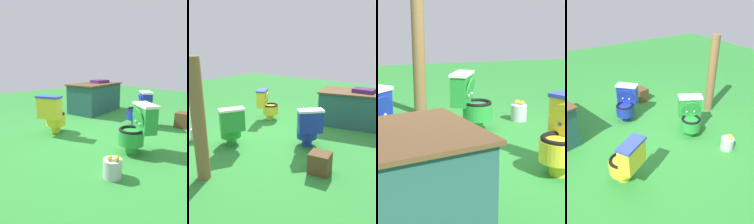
{
  "view_description": "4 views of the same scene",
  "coord_description": "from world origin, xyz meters",
  "views": [
    {
      "loc": [
        -2.59,
        -2.36,
        1.26
      ],
      "look_at": [
        -0.28,
        0.2,
        0.44
      ],
      "focal_mm": 32.05,
      "sensor_mm": 36.0,
      "label": 1
    },
    {
      "loc": [
        2.78,
        -3.42,
        1.83
      ],
      "look_at": [
        0.25,
        0.05,
        0.54
      ],
      "focal_mm": 37.89,
      "sensor_mm": 36.0,
      "label": 2
    },
    {
      "loc": [
        1.04,
        3.87,
        1.49
      ],
      "look_at": [
        -0.17,
        -0.28,
        0.36
      ],
      "focal_mm": 63.39,
      "sensor_mm": 36.0,
      "label": 3
    },
    {
      "loc": [
        -3.07,
        1.76,
        2.58
      ],
      "look_at": [
        -0.1,
        -0.21,
        0.53
      ],
      "focal_mm": 37.02,
      "sensor_mm": 36.0,
      "label": 4
    }
  ],
  "objects": [
    {
      "name": "small_crate",
      "position": [
        1.43,
        -0.65,
        0.15
      ],
      "size": [
        0.33,
        0.3,
        0.31
      ],
      "primitive_type": "cube",
      "rotation": [
        0.0,
        0.0,
        3.29
      ],
      "color": "brown",
      "rests_on": "ground"
    },
    {
      "name": "wooden_post",
      "position": [
        0.19,
        -1.72,
        0.83
      ],
      "size": [
        0.18,
        0.18,
        1.66
      ],
      "primitive_type": "cylinder",
      "color": "brown",
      "rests_on": "ground"
    },
    {
      "name": "toilet_green",
      "position": [
        -0.29,
        -0.75,
        0.37
      ],
      "size": [
        0.63,
        0.59,
        0.73
      ],
      "rotation": [
        0.0,
        0.0,
        1.04
      ],
      "color": "green",
      "rests_on": "ground"
    },
    {
      "name": "toilet_yellow",
      "position": [
        -0.75,
        0.8,
        0.37
      ],
      "size": [
        0.62,
        0.59,
        0.73
      ],
      "rotation": [
        0.0,
        0.0,
        5.21
      ],
      "color": "yellow",
      "rests_on": "ground"
    },
    {
      "name": "lemon_bucket",
      "position": [
        -1.05,
        -0.98,
        0.12
      ],
      "size": [
        0.22,
        0.22,
        0.28
      ],
      "color": "#B7B7BF",
      "rests_on": "ground"
    },
    {
      "name": "ground",
      "position": [
        0.0,
        0.0,
        0.0
      ],
      "size": [
        14.0,
        14.0,
        0.0
      ],
      "primitive_type": "plane",
      "color": "#2D8433"
    },
    {
      "name": "vendor_table",
      "position": [
        1.07,
        1.63,
        0.39
      ],
      "size": [
        1.61,
        1.15,
        0.85
      ],
      "rotation": [
        0.0,
        0.0,
        0.22
      ],
      "color": "#23514C",
      "rests_on": "ground"
    },
    {
      "name": "toilet_blue",
      "position": [
        0.85,
        0.01,
        0.37
      ],
      "size": [
        0.63,
        0.63,
        0.73
      ],
      "rotation": [
        0.0,
        0.0,
        0.77
      ],
      "color": "#192D9E",
      "rests_on": "ground"
    }
  ]
}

